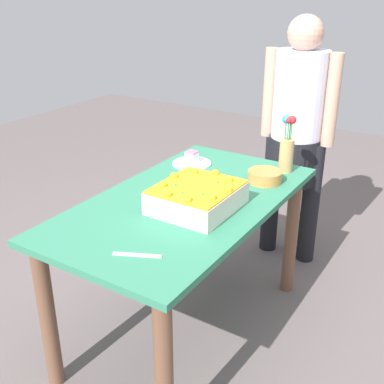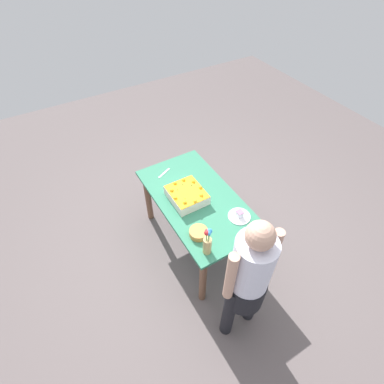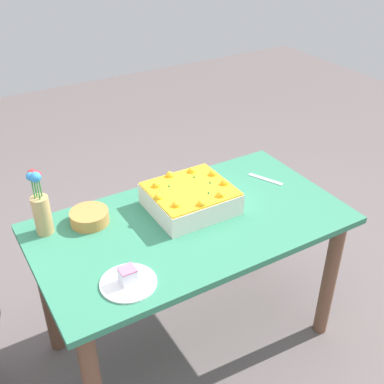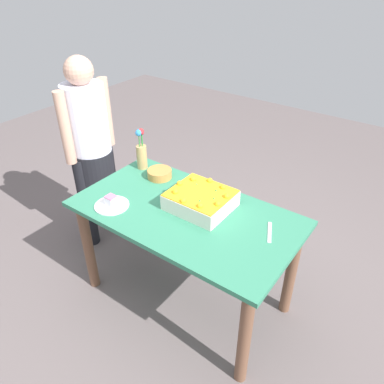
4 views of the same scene
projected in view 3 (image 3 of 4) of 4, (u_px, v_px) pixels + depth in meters
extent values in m
plane|color=#635858|center=(191.00, 337.00, 2.50)|extent=(8.00, 8.00, 0.00)
cube|color=#317A5B|center=(191.00, 224.00, 2.11)|extent=(1.37, 0.75, 0.03)
cylinder|color=brown|center=(255.00, 218.00, 2.79)|extent=(0.07, 0.07, 0.71)
cylinder|color=brown|center=(47.00, 294.00, 2.27)|extent=(0.07, 0.07, 0.71)
cylinder|color=brown|center=(329.00, 279.00, 2.36)|extent=(0.07, 0.07, 0.71)
cube|color=silver|center=(190.00, 199.00, 2.17)|extent=(0.36, 0.33, 0.10)
cube|color=yellow|center=(190.00, 189.00, 2.14)|extent=(0.36, 0.32, 0.01)
sphere|color=yellow|center=(158.00, 197.00, 2.06)|extent=(0.04, 0.04, 0.04)
sphere|color=yellow|center=(176.00, 205.00, 2.01)|extent=(0.04, 0.04, 0.04)
sphere|color=yellow|center=(201.00, 204.00, 2.02)|extent=(0.04, 0.04, 0.04)
sphere|color=yellow|center=(220.00, 195.00, 2.08)|extent=(0.04, 0.04, 0.04)
sphere|color=yellow|center=(224.00, 183.00, 2.16)|extent=(0.04, 0.04, 0.04)
sphere|color=yellow|center=(213.00, 174.00, 2.23)|extent=(0.04, 0.04, 0.04)
sphere|color=yellow|center=(192.00, 171.00, 2.26)|extent=(0.04, 0.04, 0.04)
sphere|color=yellow|center=(170.00, 175.00, 2.22)|extent=(0.04, 0.04, 0.04)
sphere|color=yellow|center=(156.00, 185.00, 2.15)|extent=(0.04, 0.04, 0.04)
cone|color=#2D8438|center=(194.00, 177.00, 2.21)|extent=(0.02, 0.02, 0.02)
cone|color=#2D8438|center=(209.00, 193.00, 2.10)|extent=(0.02, 0.02, 0.02)
cone|color=#2D8438|center=(169.00, 186.00, 2.15)|extent=(0.02, 0.02, 0.02)
cone|color=#2D8438|center=(210.00, 183.00, 2.17)|extent=(0.02, 0.02, 0.02)
cylinder|color=white|center=(128.00, 283.00, 1.77)|extent=(0.21, 0.21, 0.01)
cube|color=white|center=(128.00, 276.00, 1.75)|extent=(0.06, 0.06, 0.06)
cube|color=#D26C9B|center=(127.00, 269.00, 1.74)|extent=(0.06, 0.06, 0.01)
cube|color=silver|center=(265.00, 179.00, 2.40)|extent=(0.10, 0.17, 0.00)
cylinder|color=tan|center=(42.00, 215.00, 1.99)|extent=(0.07, 0.07, 0.17)
cylinder|color=#2D8438|center=(33.00, 187.00, 1.91)|extent=(0.01, 0.01, 0.10)
sphere|color=#2B7AB9|center=(30.00, 176.00, 1.89)|extent=(0.04, 0.04, 0.04)
cylinder|color=#2D8438|center=(38.00, 188.00, 1.91)|extent=(0.01, 0.01, 0.10)
sphere|color=#2E83C7|center=(36.00, 177.00, 1.88)|extent=(0.04, 0.04, 0.04)
cylinder|color=#2D8438|center=(40.00, 185.00, 1.93)|extent=(0.01, 0.01, 0.10)
sphere|color=red|center=(38.00, 174.00, 1.90)|extent=(0.03, 0.03, 0.03)
cylinder|color=#2D8438|center=(35.00, 185.00, 1.93)|extent=(0.01, 0.01, 0.10)
sphere|color=red|center=(33.00, 174.00, 1.90)|extent=(0.04, 0.04, 0.04)
cylinder|color=#C1813F|center=(89.00, 217.00, 2.08)|extent=(0.17, 0.17, 0.06)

